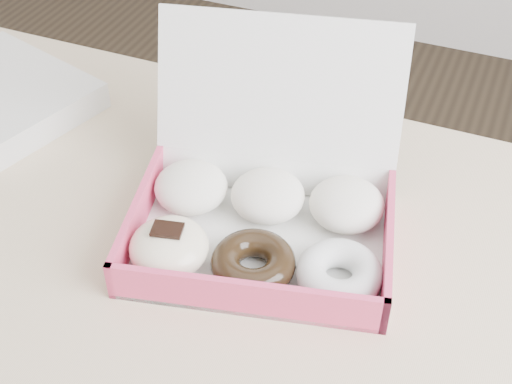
% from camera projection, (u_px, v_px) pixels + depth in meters
% --- Properties ---
extents(table, '(1.20, 0.80, 0.75)m').
position_uv_depth(table, '(181.00, 319.00, 0.86)').
color(table, tan).
rests_on(table, ground).
extents(donut_box, '(0.36, 0.34, 0.21)m').
position_uv_depth(donut_box, '(261.00, 212.00, 0.83)').
color(donut_box, white).
rests_on(donut_box, table).
extents(newspapers, '(0.30, 0.26, 0.04)m').
position_uv_depth(newspapers, '(1.00, 95.00, 1.05)').
color(newspapers, white).
rests_on(newspapers, table).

